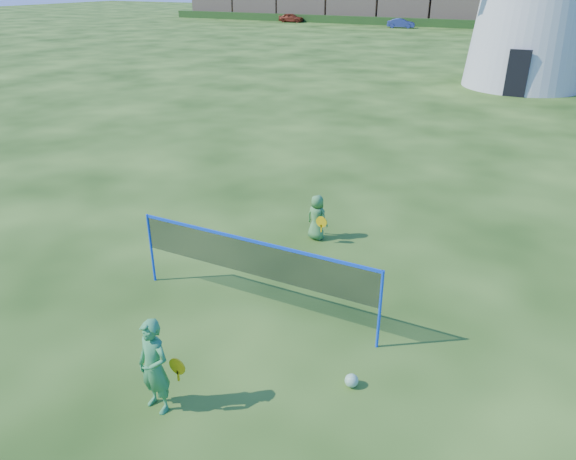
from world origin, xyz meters
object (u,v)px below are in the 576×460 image
at_px(player_boy, 317,217).
at_px(player_girl, 154,367).
at_px(car_right, 401,23).
at_px(badminton_net, 253,259).
at_px(play_ball, 352,381).
at_px(car_left, 291,18).

bearing_deg(player_boy, player_girl, 102.24).
bearing_deg(car_right, badminton_net, -177.41).
xyz_separation_m(badminton_net, player_girl, (0.03, -2.92, -0.36)).
relative_size(player_girl, car_right, 0.45).
xyz_separation_m(player_girl, player_boy, (-0.27, 6.36, -0.20)).
bearing_deg(badminton_net, player_girl, -89.35).
xyz_separation_m(player_girl, car_right, (-15.66, 66.00, -0.21)).
height_order(play_ball, car_right, car_right).
relative_size(play_ball, car_right, 0.06).
xyz_separation_m(player_girl, play_ball, (2.43, 1.77, -0.67)).
bearing_deg(player_boy, badminton_net, 103.78).
relative_size(player_boy, play_ball, 5.22).
height_order(badminton_net, player_girl, player_girl).
distance_m(badminton_net, player_girl, 2.94).
bearing_deg(badminton_net, play_ball, -24.99).
xyz_separation_m(play_ball, car_right, (-18.09, 64.22, 0.45)).
bearing_deg(car_left, badminton_net, -159.63).
height_order(badminton_net, player_boy, badminton_net).
height_order(car_left, car_right, car_left).
distance_m(player_girl, player_boy, 6.37).
bearing_deg(car_left, player_boy, -158.55).
bearing_deg(car_right, player_girl, -177.97).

